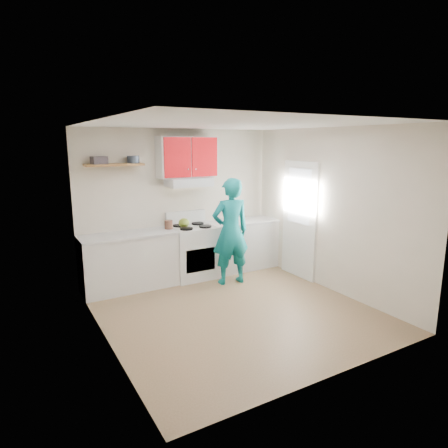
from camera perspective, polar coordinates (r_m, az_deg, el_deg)
floor at (r=5.77m, az=1.48°, el=-12.40°), size 3.80×3.80×0.00m
ceiling at (r=5.27m, az=1.63°, el=14.36°), size 3.60×3.80×0.04m
back_wall at (r=7.03m, az=-6.58°, el=3.02°), size 3.60×0.04×2.60m
front_wall at (r=3.92m, az=16.25°, el=-4.40°), size 3.60×0.04×2.60m
left_wall at (r=4.71m, az=-17.49°, el=-1.82°), size 0.04×3.80×2.60m
right_wall at (r=6.48m, az=15.25°, el=1.93°), size 0.04×3.80×2.60m
door at (r=7.01m, az=10.95°, el=0.57°), size 0.05×0.85×2.05m
door_glass at (r=6.93m, az=10.92°, el=4.00°), size 0.01×0.55×0.95m
counter_left at (r=6.60m, az=-13.69°, el=-5.40°), size 1.52×0.60×0.90m
counter_right at (r=7.47m, az=2.55°, el=-3.06°), size 1.32×0.60×0.90m
stove at (r=6.96m, az=-4.59°, el=-4.11°), size 0.76×0.65×0.92m
range_hood at (r=6.83m, az=-5.14°, el=6.12°), size 0.76×0.44×0.15m
upper_cabinets at (r=6.85m, az=-5.41°, el=9.70°), size 1.02×0.33×0.70m
shelf at (r=6.45m, az=-15.70°, el=8.30°), size 0.90×0.30×0.04m
books at (r=6.37m, az=-17.74°, el=8.84°), size 0.25×0.20×0.12m
tin at (r=6.52m, az=-13.09°, el=9.15°), size 0.21×0.21×0.12m
kettle at (r=6.80m, az=-5.86°, el=0.17°), size 0.20×0.20×0.16m
crock at (r=6.72m, az=-8.07°, el=-0.18°), size 0.14×0.14×0.17m
cutting_board at (r=7.09m, az=0.09°, el=-0.04°), size 0.32×0.26×0.02m
silicone_mat at (r=7.42m, az=4.39°, el=0.41°), size 0.34×0.31×0.01m
person at (r=6.56m, az=0.96°, el=-1.10°), size 0.70×0.51×1.80m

